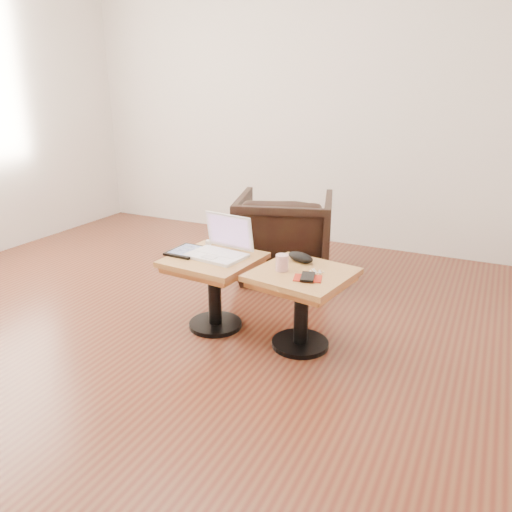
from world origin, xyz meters
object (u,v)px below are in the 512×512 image
at_px(side_table_left, 214,275).
at_px(armchair, 284,236).
at_px(striped_cup, 282,263).
at_px(laptop, 221,248).
at_px(side_table_right, 302,291).

height_order(side_table_left, armchair, armchair).
height_order(side_table_left, striped_cup, striped_cup).
distance_m(laptop, armchair, 0.95).
bearing_deg(side_table_right, armchair, 127.61).
height_order(striped_cup, armchair, armchair).
bearing_deg(armchair, striped_cup, 95.07).
height_order(side_table_right, armchair, armchair).
bearing_deg(striped_cup, side_table_right, 15.37).
relative_size(side_table_right, armchair, 0.80).
relative_size(side_table_left, laptop, 1.48).
height_order(side_table_left, side_table_right, same).
distance_m(side_table_right, striped_cup, 0.19).
distance_m(side_table_right, armchair, 1.11).
distance_m(laptop, striped_cup, 0.44).
distance_m(side_table_left, striped_cup, 0.48).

